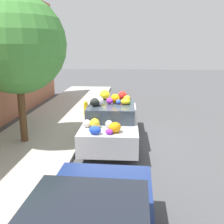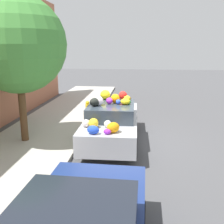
{
  "view_description": "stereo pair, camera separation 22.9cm",
  "coord_description": "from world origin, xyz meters",
  "views": [
    {
      "loc": [
        -8.73,
        -0.63,
        3.27
      ],
      "look_at": [
        0.0,
        0.06,
        1.07
      ],
      "focal_mm": 42.0,
      "sensor_mm": 36.0,
      "label": 1
    },
    {
      "loc": [
        -8.7,
        -0.86,
        3.27
      ],
      "look_at": [
        0.0,
        0.06,
        1.07
      ],
      "focal_mm": 42.0,
      "sensor_mm": 36.0,
      "label": 2
    }
  ],
  "objects": [
    {
      "name": "street_tree",
      "position": [
        -0.52,
        3.02,
        3.33
      ],
      "size": [
        3.12,
        3.12,
        4.77
      ],
      "color": "brown",
      "rests_on": "sidewalk_curb"
    },
    {
      "name": "ground_plane",
      "position": [
        0.0,
        0.0,
        0.0
      ],
      "size": [
        60.0,
        60.0,
        0.0
      ],
      "primitive_type": "plane",
      "color": "#4C4C4F"
    },
    {
      "name": "sidewalk_curb",
      "position": [
        0.0,
        2.7,
        0.06
      ],
      "size": [
        24.0,
        3.2,
        0.13
      ],
      "color": "#B2ADA3",
      "rests_on": "ground"
    },
    {
      "name": "art_car",
      "position": [
        -0.05,
        0.07,
        0.75
      ],
      "size": [
        4.45,
        1.8,
        1.74
      ],
      "rotation": [
        0.0,
        0.0,
        0.01
      ],
      "color": "#B7BABF",
      "rests_on": "ground"
    },
    {
      "name": "fire_hydrant",
      "position": [
        2.94,
        1.51,
        0.47
      ],
      "size": [
        0.2,
        0.2,
        0.7
      ],
      "color": "gold",
      "rests_on": "sidewalk_curb"
    }
  ]
}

